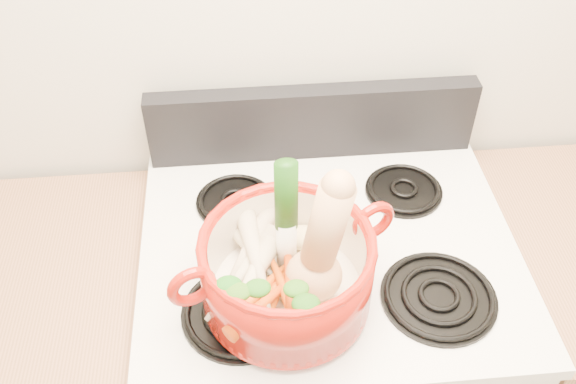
{
  "coord_description": "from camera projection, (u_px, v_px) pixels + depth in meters",
  "views": [
    {
      "loc": [
        -0.17,
        0.52,
        1.95
      ],
      "look_at": [
        -0.1,
        1.24,
        1.26
      ],
      "focal_mm": 40.0,
      "sensor_mm": 36.0,
      "label": 1
    }
  ],
  "objects": [
    {
      "name": "wall_back",
      "position": [
        313.0,
        9.0,
        1.35
      ],
      "size": [
        3.5,
        0.02,
        2.6
      ],
      "primitive_type": "cube",
      "color": "beige",
      "rests_on": "floor"
    },
    {
      "name": "stove_body",
      "position": [
        321.0,
        369.0,
        1.67
      ],
      "size": [
        0.76,
        0.65,
        0.92
      ],
      "primitive_type": "cube",
      "color": "white",
      "rests_on": "floor"
    },
    {
      "name": "cooktop",
      "position": [
        328.0,
        249.0,
        1.35
      ],
      "size": [
        0.78,
        0.67,
        0.03
      ],
      "primitive_type": "cube",
      "color": "white",
      "rests_on": "stove_body"
    },
    {
      "name": "control_backsplash",
      "position": [
        313.0,
        122.0,
        1.49
      ],
      "size": [
        0.76,
        0.05,
        0.18
      ],
      "primitive_type": "cube",
      "color": "black",
      "rests_on": "cooktop"
    },
    {
      "name": "burner_front_left",
      "position": [
        241.0,
        311.0,
        1.2
      ],
      "size": [
        0.22,
        0.22,
        0.02
      ],
      "primitive_type": "cylinder",
      "color": "black",
      "rests_on": "cooktop"
    },
    {
      "name": "burner_front_right",
      "position": [
        439.0,
        296.0,
        1.23
      ],
      "size": [
        0.22,
        0.22,
        0.02
      ],
      "primitive_type": "cylinder",
      "color": "black",
      "rests_on": "cooktop"
    },
    {
      "name": "burner_back_left",
      "position": [
        235.0,
        200.0,
        1.42
      ],
      "size": [
        0.17,
        0.17,
        0.02
      ],
      "primitive_type": "cylinder",
      "color": "black",
      "rests_on": "cooktop"
    },
    {
      "name": "burner_back_right",
      "position": [
        404.0,
        189.0,
        1.44
      ],
      "size": [
        0.17,
        0.17,
        0.02
      ],
      "primitive_type": "cylinder",
      "color": "black",
      "rests_on": "cooktop"
    },
    {
      "name": "dutch_oven",
      "position": [
        287.0,
        271.0,
        1.16
      ],
      "size": [
        0.4,
        0.4,
        0.15
      ],
      "primitive_type": "cylinder",
      "rotation": [
        0.0,
        0.0,
        0.35
      ],
      "color": "#9C140A",
      "rests_on": "burner_front_left"
    },
    {
      "name": "pot_handle_left",
      "position": [
        192.0,
        287.0,
        1.07
      ],
      "size": [
        0.09,
        0.05,
        0.09
      ],
      "primitive_type": "torus",
      "rotation": [
        1.57,
        0.0,
        0.35
      ],
      "color": "#9C140A",
      "rests_on": "dutch_oven"
    },
    {
      "name": "pot_handle_right",
      "position": [
        373.0,
        221.0,
        1.18
      ],
      "size": [
        0.09,
        0.05,
        0.09
      ],
      "primitive_type": "torus",
      "rotation": [
        1.57,
        0.0,
        0.35
      ],
      "color": "#9C140A",
      "rests_on": "dutch_oven"
    },
    {
      "name": "squash",
      "position": [
        315.0,
        243.0,
        1.09
      ],
      "size": [
        0.15,
        0.12,
        0.28
      ],
      "primitive_type": null,
      "rotation": [
        0.0,
        0.16,
        -0.04
      ],
      "color": "tan",
      "rests_on": "dutch_oven"
    },
    {
      "name": "leek",
      "position": [
        286.0,
        218.0,
        1.13
      ],
      "size": [
        0.04,
        0.05,
        0.27
      ],
      "primitive_type": "cylinder",
      "rotation": [
        -0.02,
        0.0,
        0.04
      ],
      "color": "white",
      "rests_on": "dutch_oven"
    },
    {
      "name": "ginger",
      "position": [
        305.0,
        238.0,
        1.25
      ],
      "size": [
        0.09,
        0.07,
        0.04
      ],
      "primitive_type": "ellipsoid",
      "rotation": [
        0.0,
        0.0,
        -0.24
      ],
      "color": "#CEB97F",
      "rests_on": "dutch_oven"
    },
    {
      "name": "parsnip_0",
      "position": [
        257.0,
        263.0,
        1.2
      ],
      "size": [
        0.08,
        0.23,
        0.06
      ],
      "primitive_type": "cone",
      "rotation": [
        1.66,
        0.0,
        -0.18
      ],
      "color": "beige",
      "rests_on": "dutch_oven"
    },
    {
      "name": "parsnip_1",
      "position": [
        242.0,
        273.0,
        1.17
      ],
      "size": [
        0.17,
        0.2,
        0.06
      ],
      "primitive_type": "cone",
      "rotation": [
        1.66,
        0.0,
        -0.67
      ],
      "color": "beige",
      "rests_on": "dutch_oven"
    },
    {
      "name": "parsnip_2",
      "position": [
        254.0,
        251.0,
        1.21
      ],
      "size": [
        0.12,
        0.16,
        0.05
      ],
      "primitive_type": "cone",
      "rotation": [
        1.66,
        0.0,
        0.55
      ],
      "color": "beige",
      "rests_on": "dutch_oven"
    },
    {
      "name": "parsnip_3",
      "position": [
        250.0,
        282.0,
        1.14
      ],
      "size": [
        0.13,
        0.19,
        0.06
      ],
      "primitive_type": "cone",
      "rotation": [
        1.66,
        0.0,
        -0.5
      ],
      "color": "beige",
      "rests_on": "dutch_oven"
    },
    {
      "name": "parsnip_4",
      "position": [
        251.0,
        243.0,
        1.21
      ],
      "size": [
        0.14,
        0.21,
        0.06
      ],
      "primitive_type": "cone",
      "rotation": [
        1.66,
        0.0,
        -0.52
      ],
      "color": "beige",
      "rests_on": "dutch_oven"
    },
    {
      "name": "parsnip_5",
      "position": [
        255.0,
        252.0,
        1.18
      ],
      "size": [
        0.08,
        0.25,
        0.07
      ],
      "primitive_type": "cone",
      "rotation": [
        1.66,
        0.0,
        0.14
      ],
      "color": "#F0E9C4",
      "rests_on": "dutch_oven"
    },
    {
      "name": "carrot_0",
      "position": [
        277.0,
        288.0,
        1.16
      ],
      "size": [
        0.1,
        0.17,
        0.05
      ],
      "primitive_type": "cone",
      "rotation": [
        1.66,
        0.0,
        -0.44
      ],
      "color": "#CC480A",
      "rests_on": "dutch_oven"
    },
    {
      "name": "carrot_1",
      "position": [
        257.0,
        295.0,
        1.15
      ],
      "size": [
        0.14,
        0.14,
        0.05
      ],
      "primitive_type": "cone",
      "rotation": [
        1.66,
        0.0,
        -0.79
      ],
      "color": "#DD4F0B",
      "rests_on": "dutch_oven"
    },
    {
      "name": "carrot_2",
      "position": [
        288.0,
        300.0,
        1.13
      ],
      "size": [
        0.08,
        0.2,
        0.05
      ],
      "primitive_type": "cone",
      "rotation": [
        1.66,
        0.0,
        0.25
      ],
      "color": "#D04B0A",
      "rests_on": "dutch_oven"
    },
    {
      "name": "carrot_3",
      "position": [
        261.0,
        308.0,
        1.11
      ],
      "size": [
        0.14,
        0.13,
        0.05
      ],
      "primitive_type": "cone",
      "rotation": [
        1.66,
        0.0,
        -0.84
      ],
      "color": "#D3440A",
      "rests_on": "dutch_oven"
    },
    {
      "name": "carrot_4",
      "position": [
        290.0,
        278.0,
        1.15
      ],
      "size": [
        0.04,
        0.17,
        0.05
      ],
      "primitive_type": "cone",
      "rotation": [
        1.66,
        0.0,
        0.01
      ],
      "color": "#C54C09",
      "rests_on": "dutch_oven"
    }
  ]
}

